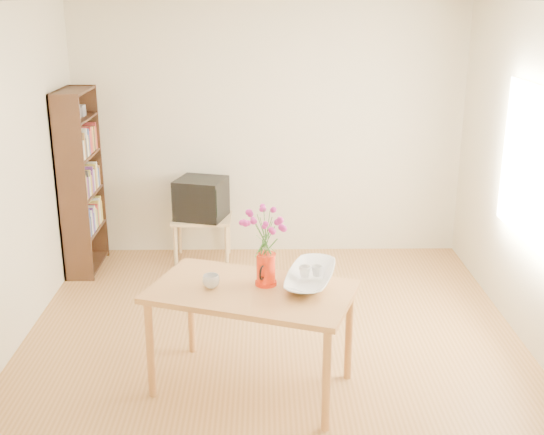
{
  "coord_description": "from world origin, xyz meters",
  "views": [
    {
      "loc": [
        -0.07,
        -4.7,
        2.63
      ],
      "look_at": [
        0.0,
        0.3,
        1.0
      ],
      "focal_mm": 45.0,
      "sensor_mm": 36.0,
      "label": 1
    }
  ],
  "objects_px": {
    "table": "(251,301)",
    "pitcher": "(266,270)",
    "mug": "(211,281)",
    "bowl": "(311,252)",
    "television": "(201,198)"
  },
  "relations": [
    {
      "from": "table",
      "to": "bowl",
      "type": "distance_m",
      "value": 0.52
    },
    {
      "from": "table",
      "to": "bowl",
      "type": "height_order",
      "value": "bowl"
    },
    {
      "from": "television",
      "to": "bowl",
      "type": "bearing_deg",
      "value": -51.95
    },
    {
      "from": "pitcher",
      "to": "mug",
      "type": "height_order",
      "value": "pitcher"
    },
    {
      "from": "table",
      "to": "pitcher",
      "type": "bearing_deg",
      "value": 56.33
    },
    {
      "from": "table",
      "to": "bowl",
      "type": "relative_size",
      "value": 3.33
    },
    {
      "from": "pitcher",
      "to": "mug",
      "type": "relative_size",
      "value": 1.99
    },
    {
      "from": "table",
      "to": "bowl",
      "type": "xyz_separation_m",
      "value": [
        0.41,
        0.12,
        0.3
      ]
    },
    {
      "from": "table",
      "to": "pitcher",
      "type": "distance_m",
      "value": 0.23
    },
    {
      "from": "table",
      "to": "mug",
      "type": "relative_size",
      "value": 13.32
    },
    {
      "from": "table",
      "to": "television",
      "type": "height_order",
      "value": "television"
    },
    {
      "from": "table",
      "to": "mug",
      "type": "height_order",
      "value": "mug"
    },
    {
      "from": "pitcher",
      "to": "television",
      "type": "bearing_deg",
      "value": 123.42
    },
    {
      "from": "bowl",
      "to": "table",
      "type": "bearing_deg",
      "value": -163.72
    },
    {
      "from": "mug",
      "to": "bowl",
      "type": "distance_m",
      "value": 0.71
    }
  ]
}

